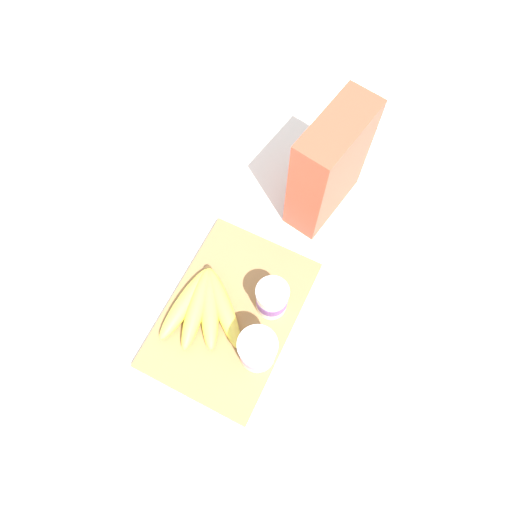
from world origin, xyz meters
name	(u,v)px	position (x,y,z in m)	size (l,w,h in m)	color
ground_plane	(231,315)	(0.00, 0.00, 0.00)	(2.40, 2.40, 0.00)	silver
cutting_board	(231,314)	(0.00, 0.00, 0.01)	(0.36, 0.25, 0.02)	#A37A4C
cereal_box	(329,167)	(-0.33, 0.06, 0.13)	(0.19, 0.08, 0.27)	#D85138
yogurt_cup_front	(272,299)	(-0.05, 0.07, 0.06)	(0.06, 0.06, 0.09)	white
yogurt_cup_back	(257,350)	(0.05, 0.09, 0.06)	(0.07, 0.07, 0.10)	white
banana_bunch	(203,307)	(0.02, -0.05, 0.03)	(0.18, 0.17, 0.04)	#EBDB4E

